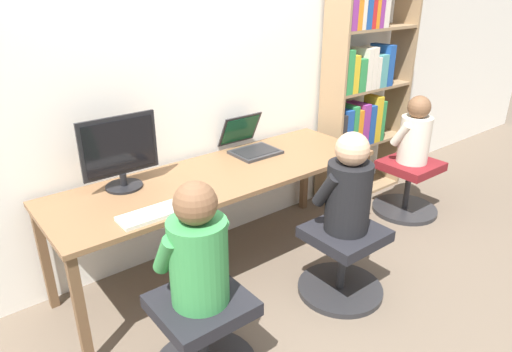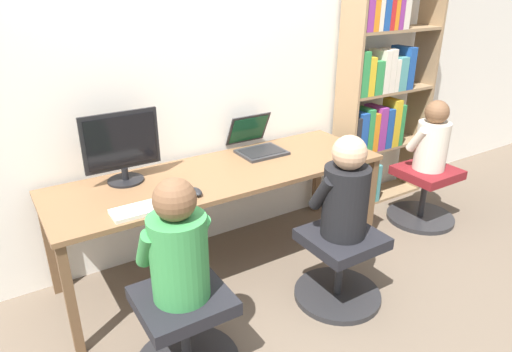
% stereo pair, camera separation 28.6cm
% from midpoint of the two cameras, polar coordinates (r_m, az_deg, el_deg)
% --- Properties ---
extents(ground_plane, '(14.00, 14.00, 0.00)m').
position_cam_midpoint_polar(ground_plane, '(3.04, -2.95, -14.19)').
color(ground_plane, brown).
extents(wall_back, '(10.00, 0.05, 2.60)m').
position_cam_midpoint_polar(wall_back, '(3.11, -11.85, 12.73)').
color(wall_back, white).
rests_on(wall_back, ground_plane).
extents(desk, '(2.19, 0.69, 0.71)m').
position_cam_midpoint_polar(desk, '(2.95, -7.14, -0.78)').
color(desk, brown).
rests_on(desk, ground_plane).
extents(desktop_monitor, '(0.46, 0.22, 0.44)m').
position_cam_midpoint_polar(desktop_monitor, '(2.78, -19.48, 2.67)').
color(desktop_monitor, black).
rests_on(desktop_monitor, desk).
extents(laptop, '(0.32, 0.37, 0.25)m').
position_cam_midpoint_polar(laptop, '(3.27, -3.24, 3.92)').
color(laptop, '#2D2D30').
rests_on(laptop, desk).
extents(keyboard, '(0.44, 0.15, 0.03)m').
position_cam_midpoint_polar(keyboard, '(2.50, -15.22, -4.39)').
color(keyboard, silver).
rests_on(keyboard, desk).
extents(computer_mouse_by_keyboard, '(0.06, 0.11, 0.04)m').
position_cam_midpoint_polar(computer_mouse_by_keyboard, '(2.62, -10.07, -2.37)').
color(computer_mouse_by_keyboard, black).
rests_on(computer_mouse_by_keyboard, desk).
extents(office_chair_left, '(0.54, 0.54, 0.46)m').
position_cam_midpoint_polar(office_chair_left, '(2.41, -10.22, -19.16)').
color(office_chair_left, '#262628').
rests_on(office_chair_left, ground_plane).
extents(office_chair_right, '(0.54, 0.54, 0.46)m').
position_cam_midpoint_polar(office_chair_right, '(2.92, 7.98, -10.41)').
color(office_chair_right, '#262628').
rests_on(office_chair_right, ground_plane).
extents(person_at_monitor, '(0.34, 0.29, 0.61)m').
position_cam_midpoint_polar(person_at_monitor, '(2.11, -11.23, -9.23)').
color(person_at_monitor, '#388C47').
rests_on(person_at_monitor, office_chair_left).
extents(person_at_laptop, '(0.33, 0.29, 0.61)m').
position_cam_midpoint_polar(person_at_laptop, '(2.68, 8.51, -1.52)').
color(person_at_laptop, black).
rests_on(person_at_laptop, office_chair_right).
extents(bookshelf, '(0.91, 0.26, 1.98)m').
position_cam_midpoint_polar(bookshelf, '(3.99, 10.93, 9.97)').
color(bookshelf, '#997A56').
rests_on(bookshelf, ground_plane).
extents(office_chair_side, '(0.54, 0.54, 0.46)m').
position_cam_midpoint_polar(office_chair_side, '(4.02, 16.53, -1.25)').
color(office_chair_side, '#262628').
rests_on(office_chair_side, ground_plane).
extents(person_near_shelf, '(0.30, 0.26, 0.55)m').
position_cam_midpoint_polar(person_near_shelf, '(3.86, 17.28, 5.10)').
color(person_near_shelf, beige).
rests_on(person_near_shelf, office_chair_side).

